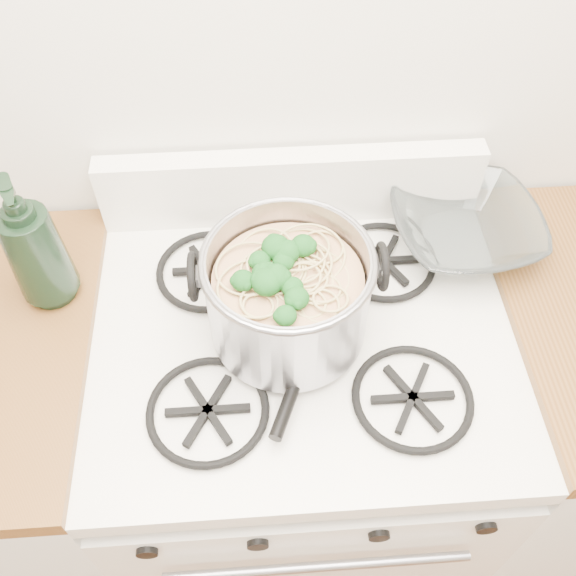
# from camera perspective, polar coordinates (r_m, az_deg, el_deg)

# --- Properties ---
(gas_range) EXTENTS (0.76, 0.66, 0.92)m
(gas_range) POSITION_cam_1_polar(r_m,az_deg,el_deg) (1.57, 1.04, -13.69)
(gas_range) COLOR white
(gas_range) RESTS_ON ground
(counter_left) EXTENTS (0.25, 0.65, 0.92)m
(counter_left) POSITION_cam_1_polar(r_m,az_deg,el_deg) (1.61, -17.79, -13.73)
(counter_left) COLOR silver
(counter_left) RESTS_ON ground
(stock_pot) EXTENTS (0.31, 0.28, 0.19)m
(stock_pot) POSITION_cam_1_polar(r_m,az_deg,el_deg) (1.07, 0.00, -0.66)
(stock_pot) COLOR #9A99A2
(stock_pot) RESTS_ON gas_range
(spatula) EXTENTS (0.39, 0.40, 0.02)m
(spatula) POSITION_cam_1_polar(r_m,az_deg,el_deg) (1.15, 2.98, -2.19)
(spatula) COLOR black
(spatula) RESTS_ON gas_range
(glass_bowl) EXTENTS (0.13, 0.13, 0.03)m
(glass_bowl) POSITION_cam_1_polar(r_m,az_deg,el_deg) (1.31, 15.27, 4.63)
(glass_bowl) COLOR white
(glass_bowl) RESTS_ON gas_range
(bottle) EXTENTS (0.14, 0.14, 0.28)m
(bottle) POSITION_cam_1_polar(r_m,az_deg,el_deg) (1.17, -21.84, 3.80)
(bottle) COLOR black
(bottle) RESTS_ON counter_left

